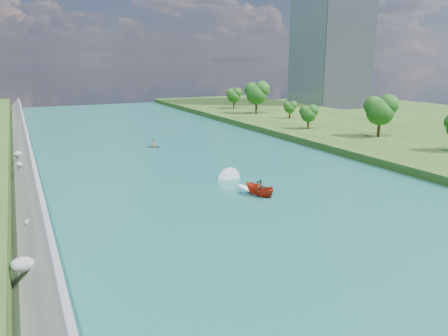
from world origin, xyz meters
TOP-DOWN VIEW (x-y plane):
  - ground at (0.00, 0.00)m, footprint 260.00×260.00m
  - river_water at (0.00, 20.00)m, footprint 55.00×240.00m
  - berm_east at (49.50, 20.00)m, footprint 44.00×240.00m
  - riprap_bank at (-25.84, 18.92)m, footprint 4.24×236.00m
  - office_tower at (82.50, 95.00)m, footprint 22.00×22.00m
  - trees_east at (41.28, 34.49)m, footprint 14.27×134.14m
  - motorboat at (1.78, 8.48)m, footprint 3.60×19.13m
  - raft at (-1.36, 44.49)m, footprint 3.27×3.25m

SIDE VIEW (x-z plane):
  - ground at x=0.00m, z-range 0.00..0.00m
  - river_water at x=0.00m, z-range 0.00..0.10m
  - raft at x=-1.36m, z-range -0.37..1.33m
  - berm_east at x=49.50m, z-range 0.00..1.50m
  - motorboat at x=1.78m, z-range -0.22..1.89m
  - riprap_bank at x=-25.84m, z-range -0.32..3.88m
  - trees_east at x=41.28m, z-range 0.49..11.79m
  - office_tower at x=82.50m, z-range 0.00..60.00m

